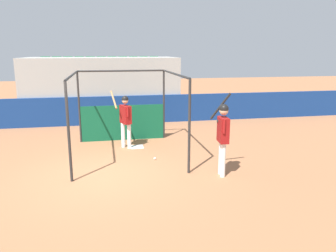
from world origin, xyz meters
TOP-DOWN VIEW (x-y plane):
  - ground_plane at (0.00, 0.00)m, footprint 60.00×60.00m
  - outfield_wall at (0.00, 6.22)m, footprint 24.00×0.12m
  - bleacher_section at (0.00, 7.88)m, footprint 7.05×3.20m
  - batting_cage at (0.71, 2.73)m, footprint 3.10×3.80m
  - home_plate at (1.10, 2.42)m, footprint 0.44×0.44m
  - player_batter at (0.73, 2.42)m, footprint 0.66×0.81m
  - player_waiting at (3.03, -0.60)m, footprint 0.50×0.78m
  - baseball at (1.50, 0.99)m, footprint 0.07×0.07m

SIDE VIEW (x-z plane):
  - ground_plane at x=0.00m, z-range 0.00..0.00m
  - home_plate at x=1.10m, z-range 0.00..0.02m
  - baseball at x=1.50m, z-range 0.00..0.07m
  - outfield_wall at x=0.00m, z-range 0.00..1.26m
  - player_batter at x=0.73m, z-range 0.13..2.02m
  - player_waiting at x=3.03m, z-range 0.09..2.25m
  - batting_cage at x=0.71m, z-range -0.10..2.45m
  - bleacher_section at x=0.00m, z-range 0.00..2.93m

